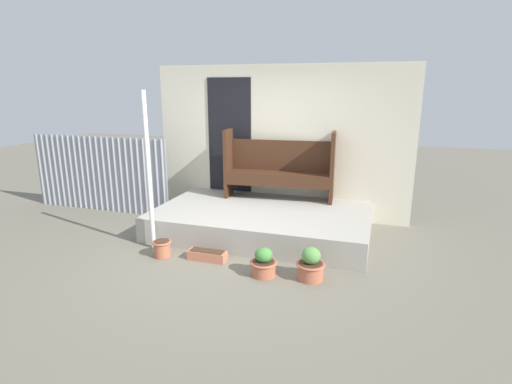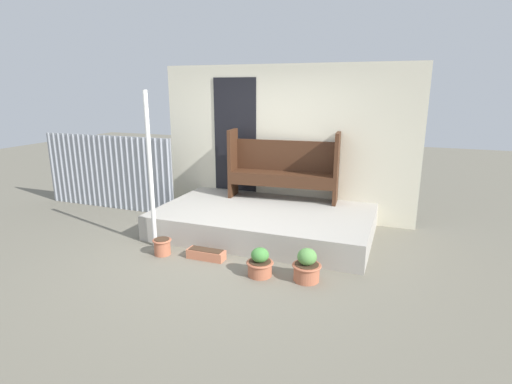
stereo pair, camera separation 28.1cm
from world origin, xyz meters
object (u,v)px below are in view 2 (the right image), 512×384
Objects in this scene: bench at (283,166)px; planter_box_rect at (206,254)px; flower_pot_middle at (260,264)px; flower_pot_right at (307,267)px; support_post at (150,172)px; flower_pot_left at (162,246)px.

bench is 3.58× the size of planter_box_rect.
flower_pot_middle is 0.57m from flower_pot_right.
support_post reaches higher than flower_pot_right.
planter_box_rect is at bearing -9.09° from support_post.
bench reaches higher than flower_pot_right.
flower_pot_middle is at bearing -4.83° from flower_pot_left.
flower_pot_right reaches higher than planter_box_rect.
bench reaches higher than planter_box_rect.
support_post is at bearing 170.91° from planter_box_rect.
flower_pot_left is at bearing -39.73° from support_post.
flower_pot_right reaches higher than flower_pot_middle.
support_post is 1.18× the size of bench.
planter_box_rect is (-1.40, 0.14, -0.11)m from flower_pot_right.
flower_pot_left reaches higher than planter_box_rect.
support_post reaches higher than flower_pot_left.
support_post is 5.43× the size of flower_pot_right.
planter_box_rect is at bearing 174.49° from flower_pot_right.
bench is at bearing 52.44° from support_post.
support_post is 6.15× the size of flower_pot_middle.
flower_pot_middle is (1.74, -0.35, -0.94)m from support_post.
bench is 2.18m from planter_box_rect.
flower_pot_middle is at bearing -84.97° from bench.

